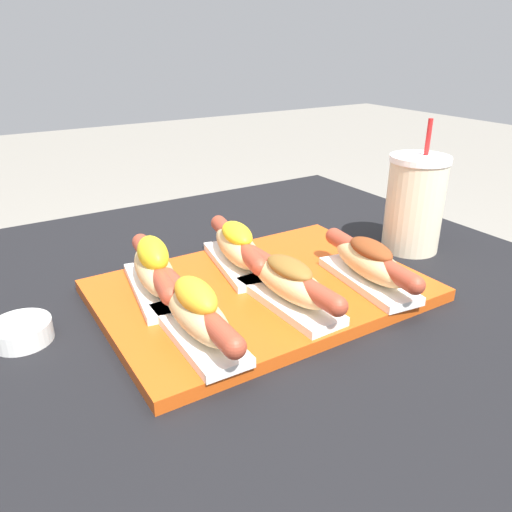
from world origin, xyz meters
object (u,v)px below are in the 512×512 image
(serving_tray, at_px, (263,291))
(hot_dog_0, at_px, (197,313))
(hot_dog_1, at_px, (289,282))
(hot_dog_4, at_px, (237,247))
(sauce_bowl, at_px, (21,331))
(hot_dog_3, at_px, (154,269))
(hot_dog_2, at_px, (369,263))
(drink_cup, at_px, (415,204))

(serving_tray, xyz_separation_m, hot_dog_0, (-0.14, -0.07, 0.04))
(hot_dog_1, relative_size, hot_dog_4, 1.01)
(hot_dog_4, height_order, sauce_bowl, hot_dog_4)
(serving_tray, xyz_separation_m, sauce_bowl, (-0.32, 0.06, 0.01))
(hot_dog_0, distance_m, hot_dog_4, 0.21)
(hot_dog_3, bearing_deg, sauce_bowl, -179.42)
(serving_tray, xyz_separation_m, hot_dog_2, (0.13, -0.07, 0.04))
(hot_dog_3, relative_size, drink_cup, 0.93)
(drink_cup, bearing_deg, hot_dog_2, -154.49)
(hot_dog_1, height_order, hot_dog_3, hot_dog_3)
(serving_tray, height_order, hot_dog_0, hot_dog_0)
(hot_dog_2, xyz_separation_m, drink_cup, (0.19, 0.09, 0.03))
(hot_dog_2, distance_m, hot_dog_3, 0.31)
(hot_dog_3, height_order, hot_dog_4, hot_dog_3)
(hot_dog_3, bearing_deg, drink_cup, -6.12)
(hot_dog_3, bearing_deg, hot_dog_2, -26.84)
(hot_dog_0, bearing_deg, serving_tray, 27.40)
(serving_tray, xyz_separation_m, hot_dog_3, (-0.14, 0.06, 0.04))
(hot_dog_1, relative_size, sauce_bowl, 2.91)
(serving_tray, relative_size, hot_dog_0, 2.13)
(hot_dog_0, xyz_separation_m, sauce_bowl, (-0.18, 0.13, -0.04))
(sauce_bowl, bearing_deg, hot_dog_2, -16.81)
(serving_tray, bearing_deg, hot_dog_4, 89.22)
(serving_tray, distance_m, hot_dog_0, 0.16)
(serving_tray, distance_m, hot_dog_1, 0.08)
(hot_dog_1, distance_m, sauce_bowl, 0.34)
(hot_dog_2, bearing_deg, serving_tray, 151.03)
(hot_dog_0, xyz_separation_m, hot_dog_2, (0.27, -0.00, -0.00))
(hot_dog_1, bearing_deg, serving_tray, 89.83)
(hot_dog_1, bearing_deg, hot_dog_0, -176.10)
(hot_dog_0, relative_size, sauce_bowl, 2.91)
(hot_dog_2, height_order, hot_dog_4, hot_dog_4)
(hot_dog_0, bearing_deg, hot_dog_3, 89.68)
(hot_dog_4, distance_m, sauce_bowl, 0.32)
(hot_dog_4, xyz_separation_m, drink_cup, (0.32, -0.06, 0.03))
(hot_dog_3, distance_m, sauce_bowl, 0.18)
(hot_dog_0, xyz_separation_m, drink_cup, (0.46, 0.09, 0.03))
(hot_dog_0, distance_m, sauce_bowl, 0.23)
(serving_tray, distance_m, hot_dog_2, 0.16)
(sauce_bowl, bearing_deg, serving_tray, -11.08)
(hot_dog_2, relative_size, hot_dog_3, 1.00)
(hot_dog_0, bearing_deg, drink_cup, 10.74)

